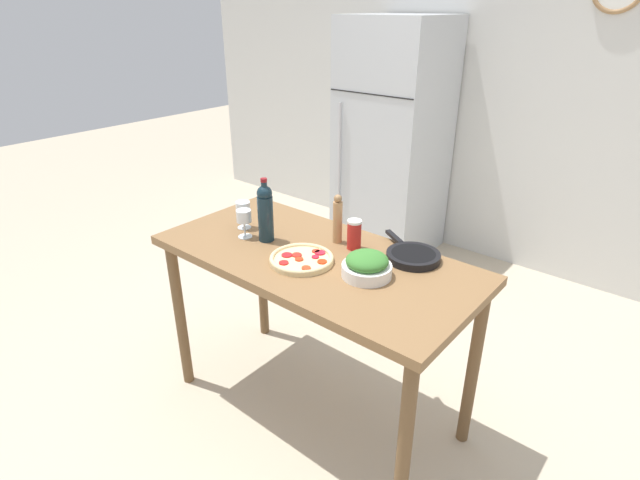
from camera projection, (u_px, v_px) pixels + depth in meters
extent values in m
plane|color=#BCAD93|center=(316.00, 406.00, 2.63)|extent=(14.00, 14.00, 0.00)
cube|color=silver|center=(516.00, 97.00, 3.65)|extent=(6.40, 0.06, 2.60)
cube|color=#B7BCC1|center=(393.00, 141.00, 3.99)|extent=(0.73, 0.70, 1.85)
cube|color=black|center=(370.00, 94.00, 3.57)|extent=(0.71, 0.01, 0.01)
cylinder|color=#B2B2B7|center=(339.00, 156.00, 3.92)|extent=(0.02, 0.02, 0.83)
cube|color=brown|center=(315.00, 259.00, 2.25)|extent=(1.49, 0.72, 0.04)
cylinder|color=brown|center=(180.00, 316.00, 2.63)|extent=(0.06, 0.06, 0.86)
cylinder|color=brown|center=(404.00, 450.00, 1.84)|extent=(0.06, 0.06, 0.86)
cylinder|color=brown|center=(262.00, 274.00, 3.05)|extent=(0.06, 0.06, 0.86)
cylinder|color=brown|center=(473.00, 368.00, 2.26)|extent=(0.06, 0.06, 0.86)
cylinder|color=#142833|center=(266.00, 219.00, 2.33)|extent=(0.07, 0.07, 0.22)
sphere|color=#142833|center=(264.00, 193.00, 2.28)|extent=(0.07, 0.07, 0.07)
cylinder|color=#142833|center=(264.00, 188.00, 2.27)|extent=(0.03, 0.03, 0.06)
cylinder|color=maroon|center=(264.00, 180.00, 2.25)|extent=(0.03, 0.03, 0.02)
cylinder|color=silver|center=(245.00, 236.00, 2.41)|extent=(0.07, 0.07, 0.00)
cylinder|color=silver|center=(245.00, 229.00, 2.40)|extent=(0.01, 0.01, 0.08)
cylinder|color=white|center=(244.00, 216.00, 2.37)|extent=(0.07, 0.07, 0.06)
cylinder|color=maroon|center=(244.00, 219.00, 2.37)|extent=(0.06, 0.06, 0.03)
cylinder|color=silver|center=(245.00, 227.00, 2.51)|extent=(0.07, 0.07, 0.00)
cylinder|color=silver|center=(245.00, 220.00, 2.50)|extent=(0.01, 0.01, 0.08)
cylinder|color=white|center=(244.00, 207.00, 2.47)|extent=(0.07, 0.07, 0.06)
cylinder|color=maroon|center=(244.00, 212.00, 2.48)|extent=(0.06, 0.06, 0.01)
cylinder|color=#AD7F51|center=(338.00, 222.00, 2.32)|extent=(0.04, 0.04, 0.20)
sphere|color=#936C45|center=(338.00, 199.00, 2.27)|extent=(0.04, 0.04, 0.04)
cylinder|color=white|center=(367.00, 270.00, 2.06)|extent=(0.21, 0.21, 0.05)
ellipsoid|color=#38752D|center=(367.00, 261.00, 2.04)|extent=(0.18, 0.18, 0.07)
cylinder|color=#DBC189|center=(302.00, 260.00, 2.17)|extent=(0.28, 0.28, 0.02)
torus|color=#DBC189|center=(302.00, 258.00, 2.17)|extent=(0.28, 0.28, 0.02)
cylinder|color=red|center=(316.00, 251.00, 2.23)|extent=(0.04, 0.04, 0.01)
cylinder|color=red|center=(319.00, 253.00, 2.21)|extent=(0.05, 0.05, 0.01)
cylinder|color=red|center=(287.00, 255.00, 2.20)|extent=(0.05, 0.05, 0.01)
cylinder|color=red|center=(299.00, 259.00, 2.16)|extent=(0.04, 0.04, 0.01)
cylinder|color=red|center=(284.00, 263.00, 2.13)|extent=(0.04, 0.04, 0.01)
cylinder|color=red|center=(322.00, 262.00, 2.14)|extent=(0.04, 0.04, 0.01)
cylinder|color=red|center=(306.00, 268.00, 2.09)|extent=(0.04, 0.04, 0.01)
cylinder|color=red|center=(315.00, 257.00, 2.18)|extent=(0.03, 0.03, 0.01)
cylinder|color=red|center=(297.00, 255.00, 2.20)|extent=(0.04, 0.04, 0.01)
cylinder|color=#B2231E|center=(354.00, 236.00, 2.27)|extent=(0.06, 0.06, 0.13)
cylinder|color=white|center=(355.00, 222.00, 2.24)|extent=(0.07, 0.07, 0.01)
cylinder|color=black|center=(413.00, 256.00, 2.19)|extent=(0.24, 0.24, 0.03)
cylinder|color=black|center=(413.00, 256.00, 2.19)|extent=(0.19, 0.19, 0.03)
cube|color=black|center=(394.00, 237.00, 2.35)|extent=(0.13, 0.10, 0.02)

